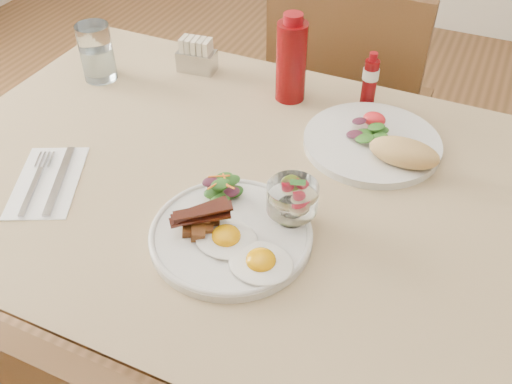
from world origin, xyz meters
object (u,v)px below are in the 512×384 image
object	(u,v)px
chair_far	(347,108)
water_glass	(97,55)
table	(255,213)
ketchup_bottle	(291,60)
fruit_cup	(292,198)
hot_sauce_bottle	(370,80)
sugar_caddy	(197,57)
main_plate	(231,235)
second_plate	(380,144)

from	to	relation	value
chair_far	water_glass	xyz separation A→B (m)	(-0.50, -0.46, 0.29)
table	ketchup_bottle	world-z (taller)	ketchup_bottle
water_glass	ketchup_bottle	bearing A→B (deg)	13.06
fruit_cup	hot_sauce_bottle	distance (m)	0.44
fruit_cup	water_glass	bearing A→B (deg)	154.84
chair_far	fruit_cup	size ratio (longest dim) A/B	10.44
sugar_caddy	main_plate	bearing A→B (deg)	-62.21
fruit_cup	sugar_caddy	xyz separation A→B (m)	(-0.42, 0.42, -0.03)
chair_far	main_plate	world-z (taller)	chair_far
sugar_caddy	second_plate	bearing A→B (deg)	-22.27
table	second_plate	world-z (taller)	second_plate
main_plate	ketchup_bottle	size ratio (longest dim) A/B	1.38
main_plate	sugar_caddy	distance (m)	0.59
hot_sauce_bottle	chair_far	bearing A→B (deg)	111.15
table	chair_far	bearing A→B (deg)	90.00
table	fruit_cup	bearing A→B (deg)	-38.94
table	sugar_caddy	distance (m)	0.47
chair_far	sugar_caddy	xyz separation A→B (m)	(-0.31, -0.34, 0.26)
sugar_caddy	water_glass	size ratio (longest dim) A/B	0.72
main_plate	fruit_cup	xyz separation A→B (m)	(0.08, 0.07, 0.06)
water_glass	second_plate	bearing A→B (deg)	-1.00
fruit_cup	table	bearing A→B (deg)	141.06
main_plate	fruit_cup	world-z (taller)	fruit_cup
fruit_cup	hot_sauce_bottle	size ratio (longest dim) A/B	0.70
second_plate	ketchup_bottle	world-z (taller)	ketchup_bottle
chair_far	main_plate	bearing A→B (deg)	-88.08
chair_far	main_plate	distance (m)	0.86
chair_far	sugar_caddy	distance (m)	0.53
hot_sauce_bottle	table	bearing A→B (deg)	-108.84
ketchup_bottle	fruit_cup	bearing A→B (deg)	-67.90
hot_sauce_bottle	water_glass	size ratio (longest dim) A/B	0.94
second_plate	fruit_cup	bearing A→B (deg)	-106.79
second_plate	water_glass	size ratio (longest dim) A/B	2.14
ketchup_bottle	hot_sauce_bottle	world-z (taller)	ketchup_bottle
fruit_cup	second_plate	world-z (taller)	fruit_cup
fruit_cup	second_plate	xyz separation A→B (m)	(0.08, 0.28, -0.05)
table	fruit_cup	xyz separation A→B (m)	(0.11, -0.09, 0.15)
table	second_plate	distance (m)	0.29
table	main_plate	size ratio (longest dim) A/B	4.75
second_plate	sugar_caddy	bearing A→B (deg)	164.27
table	fruit_cup	world-z (taller)	fruit_cup
ketchup_bottle	hot_sauce_bottle	bearing A→B (deg)	15.96
chair_far	water_glass	size ratio (longest dim) A/B	6.88
main_plate	sugar_caddy	size ratio (longest dim) A/B	2.88
chair_far	ketchup_bottle	size ratio (longest dim) A/B	4.58
chair_far	main_plate	xyz separation A→B (m)	(0.03, -0.82, 0.24)
table	second_plate	bearing A→B (deg)	44.07
second_plate	ketchup_bottle	xyz separation A→B (m)	(-0.24, 0.12, 0.08)
ketchup_bottle	water_glass	xyz separation A→B (m)	(-0.45, -0.11, -0.04)
second_plate	table	bearing A→B (deg)	-135.93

